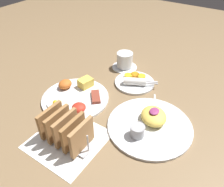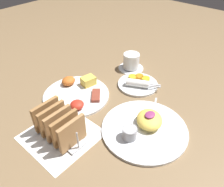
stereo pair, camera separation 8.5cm
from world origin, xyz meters
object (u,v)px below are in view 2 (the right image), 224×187
Objects in this scene: plate_breakfast at (76,93)px; toast_rack at (59,125)px; coffee_cup at (131,62)px; plate_foreground at (145,127)px; plate_condiments at (138,83)px.

toast_rack is at bearing -145.42° from plate_breakfast.
plate_breakfast is at bearing 34.58° from toast_rack.
plate_breakfast is 0.32m from coffee_cup.
coffee_cup is (0.29, 0.27, 0.02)m from plate_foreground.
plate_breakfast is 0.91× the size of plate_foreground.
plate_foreground reaches higher than plate_breakfast.
toast_rack is (-0.40, 0.03, 0.04)m from plate_condiments.
plate_breakfast is 0.27m from plate_condiments.
toast_rack is (-0.20, 0.19, 0.04)m from plate_foreground.
toast_rack reaches higher than plate_foreground.
toast_rack is at bearing 176.24° from plate_condiments.
plate_foreground is (-0.20, -0.17, 0.00)m from plate_condiments.
plate_breakfast is 0.32m from plate_foreground.
plate_condiments is at bearing -130.69° from coffee_cup.
plate_breakfast is at bearing 172.45° from coffee_cup.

